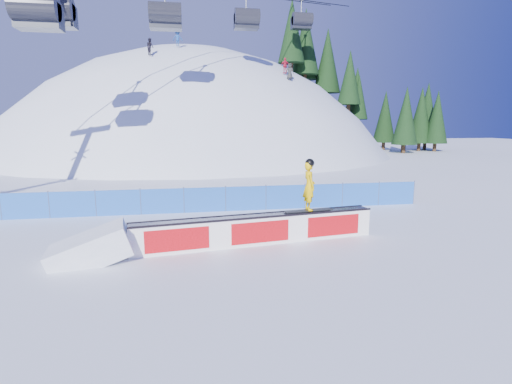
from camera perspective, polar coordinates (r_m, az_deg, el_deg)
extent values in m
plane|color=white|center=(15.15, -6.36, -6.60)|extent=(160.00, 160.00, 0.00)
sphere|color=white|center=(60.75, -8.78, -11.65)|extent=(64.00, 64.00, 64.00)
cylinder|color=#382516|center=(53.15, 5.56, 17.41)|extent=(0.50, 0.50, 1.40)
cone|color=black|center=(53.85, 5.64, 21.81)|extent=(3.14, 3.14, 7.14)
cylinder|color=#382516|center=(58.93, 7.76, 15.23)|extent=(0.50, 0.50, 1.40)
cone|color=black|center=(59.54, 7.87, 19.69)|extent=(3.57, 3.57, 8.11)
cylinder|color=#382516|center=(62.04, 6.65, 14.96)|extent=(0.50, 0.50, 1.40)
cone|color=black|center=(62.57, 6.74, 18.95)|extent=(3.32, 3.32, 7.55)
cylinder|color=#382516|center=(56.07, 11.39, 13.27)|extent=(0.50, 0.50, 1.40)
cone|color=black|center=(56.50, 11.55, 17.72)|extent=(3.34, 3.34, 7.60)
cylinder|color=#382516|center=(58.84, 11.86, 12.20)|extent=(0.50, 0.50, 1.40)
cone|color=black|center=(59.10, 11.99, 15.69)|extent=(2.64, 2.64, 6.00)
cylinder|color=#382516|center=(64.60, 12.43, 9.35)|extent=(0.50, 0.50, 1.40)
cone|color=black|center=(64.78, 12.61, 14.03)|extent=(4.13, 4.13, 9.39)
cylinder|color=#382516|center=(56.08, 15.08, 9.67)|extent=(0.50, 0.50, 1.40)
cone|color=black|center=(56.25, 15.29, 14.12)|extent=(3.31, 3.31, 7.53)
cylinder|color=#382516|center=(65.35, 14.47, 6.56)|extent=(0.50, 0.50, 1.40)
cone|color=black|center=(65.26, 14.66, 10.86)|extent=(3.79, 3.79, 8.62)
cylinder|color=#382516|center=(60.14, 19.10, 5.94)|extent=(0.50, 0.50, 1.40)
cone|color=black|center=(60.02, 19.32, 9.72)|extent=(2.97, 2.97, 6.74)
cylinder|color=#382516|center=(61.72, 20.00, 5.98)|extent=(0.50, 0.50, 1.40)
cone|color=black|center=(61.62, 20.29, 10.63)|extent=(3.89, 3.89, 8.83)
cylinder|color=#382516|center=(59.99, 20.53, 5.85)|extent=(0.50, 0.50, 1.40)
cone|color=black|center=(59.88, 20.79, 9.98)|extent=(3.29, 3.29, 7.48)
cylinder|color=#382516|center=(67.09, 19.23, 6.30)|extent=(0.50, 0.50, 1.40)
cone|color=black|center=(67.00, 19.49, 10.72)|extent=(4.03, 4.03, 9.17)
cylinder|color=#382516|center=(67.12, 23.04, 6.06)|extent=(0.50, 0.50, 1.40)
cone|color=black|center=(67.03, 23.33, 10.19)|extent=(3.73, 3.73, 8.49)
cylinder|color=#382516|center=(64.86, 23.73, 5.90)|extent=(0.50, 0.50, 1.40)
cone|color=black|center=(64.76, 23.97, 9.30)|extent=(2.86, 2.86, 6.51)
cube|color=blue|center=(19.37, -7.30, -1.12)|extent=(22.00, 0.03, 1.20)
cylinder|color=#3D496E|center=(20.97, -32.69, -1.66)|extent=(0.05, 0.05, 1.30)
cylinder|color=#3D496E|center=(20.28, -27.47, -1.54)|extent=(0.05, 0.05, 1.30)
cylinder|color=#3D496E|center=(19.77, -21.93, -1.40)|extent=(0.05, 0.05, 1.30)
cylinder|color=#3D496E|center=(19.46, -16.16, -1.24)|extent=(0.05, 0.05, 1.30)
cylinder|color=#3D496E|center=(19.34, -10.26, -1.07)|extent=(0.05, 0.05, 1.30)
cylinder|color=#3D496E|center=(19.44, -4.36, -0.88)|extent=(0.05, 0.05, 1.30)
cylinder|color=#3D496E|center=(19.73, 1.43, -0.69)|extent=(0.05, 0.05, 1.30)
cylinder|color=#3D496E|center=(20.23, 6.99, -0.50)|extent=(0.05, 0.05, 1.30)
cylinder|color=#3D496E|center=(20.90, 12.24, -0.31)|extent=(0.05, 0.05, 1.30)
cylinder|color=#3D496E|center=(21.73, 17.12, -0.14)|extent=(0.05, 0.05, 1.30)
cylinder|color=#3D496E|center=(22.71, 21.61, 0.02)|extent=(0.05, 0.05, 1.30)
cylinder|color=#25252D|center=(26.96, -29.09, 22.13)|extent=(2.40, 1.50, 1.50)
cylinder|color=#25252D|center=(33.42, -12.84, 23.71)|extent=(2.40, 1.50, 1.50)
cylinder|color=#25252D|center=(42.34, -1.28, 23.80)|extent=(2.40, 1.50, 1.50)
cylinder|color=#25252D|center=(53.21, 6.65, 23.36)|extent=(2.40, 1.50, 1.50)
cube|color=white|center=(14.29, 0.27, -5.47)|extent=(8.86, 1.82, 1.00)
cube|color=gray|center=(14.16, 0.27, -3.44)|extent=(8.78, 1.83, 0.04)
cube|color=black|center=(13.89, 0.66, -3.66)|extent=(8.79, 1.30, 0.07)
cube|color=black|center=(14.43, -0.11, -3.14)|extent=(8.79, 1.30, 0.07)
cube|color=red|center=(14.03, 0.65, -5.77)|extent=(8.35, 1.23, 0.75)
cube|color=red|center=(14.55, -0.10, -5.19)|extent=(8.35, 1.23, 0.75)
cube|color=black|center=(14.88, 7.52, -2.62)|extent=(1.88, 0.60, 0.04)
imported|color=#EFBE05|center=(14.71, 7.60, 0.86)|extent=(0.47, 0.68, 1.79)
sphere|color=black|center=(14.60, 7.68, 4.10)|extent=(0.33, 0.33, 0.33)
imported|color=black|center=(44.21, -14.90, 19.43)|extent=(0.94, 1.01, 1.65)
imported|color=red|center=(45.30, 4.18, 17.58)|extent=(1.02, 0.57, 1.65)
imported|color=navy|center=(47.89, -11.14, 20.74)|extent=(1.09, 0.66, 1.65)
imported|color=#2A2A2A|center=(43.91, 4.86, 16.80)|extent=(0.83, 0.57, 1.65)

